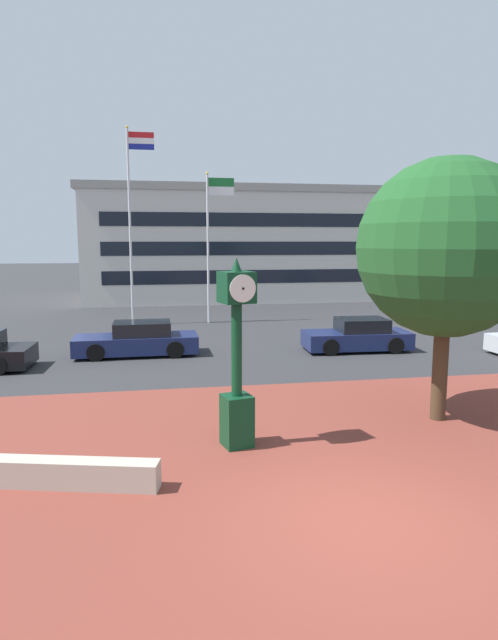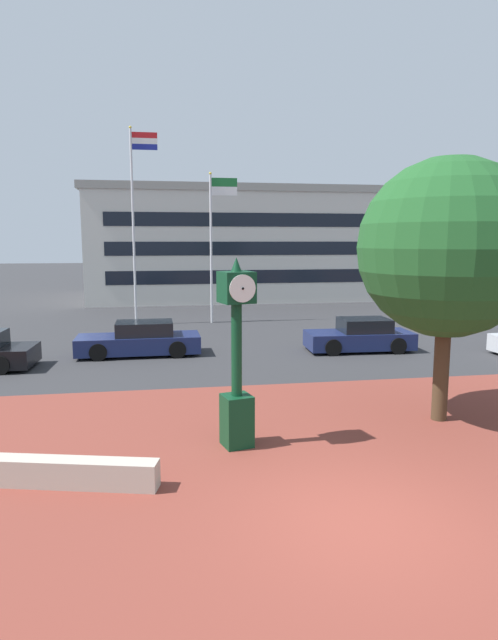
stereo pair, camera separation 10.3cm
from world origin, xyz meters
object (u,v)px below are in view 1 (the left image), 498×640
object	(u,v)px
plaza_tree	(452,252)
flagpole_primary	(132,214)
car_street_far	(138,340)
civic_building	(269,244)
car_street_near	(358,336)
flagpole_secondary	(211,236)
street_clock	(237,361)

from	to	relation	value
plaza_tree	flagpole_primary	xyz separation A→B (m)	(-8.00, 16.27, 1.55)
car_street_far	civic_building	world-z (taller)	civic_building
flagpole_primary	car_street_near	bearing A→B (deg)	-42.77
flagpole_primary	flagpole_secondary	world-z (taller)	flagpole_primary
flagpole_primary	flagpole_secondary	distance (m)	4.10
street_clock	civic_building	distance (m)	31.64
street_clock	plaza_tree	xyz separation A→B (m)	(5.31, 1.00, 2.20)
car_street_near	civic_building	distance (m)	21.97
civic_building	flagpole_secondary	bearing A→B (deg)	-114.03
plaza_tree	flagpole_secondary	world-z (taller)	flagpole_secondary
plaza_tree	flagpole_secondary	bearing A→B (deg)	103.95
plaza_tree	civic_building	bearing A→B (deg)	86.23
plaza_tree	car_street_near	distance (m)	8.81
street_clock	flagpole_secondary	size ratio (longest dim) A/B	0.51
flagpole_secondary	civic_building	xyz separation A→B (m)	(6.00, 13.45, -0.49)
flagpole_secondary	flagpole_primary	bearing A→B (deg)	180.00
civic_building	car_street_far	bearing A→B (deg)	-114.47
plaza_tree	car_street_far	bearing A→B (deg)	131.46
flagpole_primary	civic_building	world-z (taller)	flagpole_primary
plaza_tree	flagpole_primary	size ratio (longest dim) A/B	0.63
street_clock	car_street_far	bearing A→B (deg)	90.00
flagpole_secondary	civic_building	world-z (taller)	civic_building
plaza_tree	car_street_far	xyz separation A→B (m)	(-7.64, 8.64, -3.47)
flagpole_primary	flagpole_secondary	xyz separation A→B (m)	(3.96, 0.00, -1.07)
car_street_far	flagpole_secondary	bearing A→B (deg)	-25.92
flagpole_primary	civic_building	distance (m)	16.80
street_clock	flagpole_secondary	xyz separation A→B (m)	(1.27, 17.27, 2.69)
car_street_near	car_street_far	xyz separation A→B (m)	(-8.53, 0.60, 0.00)
flagpole_primary	car_street_far	bearing A→B (deg)	-87.27
plaza_tree	flagpole_secondary	size ratio (longest dim) A/B	0.80
street_clock	flagpole_secondary	bearing A→B (deg)	72.23
flagpole_primary	civic_building	xyz separation A→B (m)	(9.96, 13.45, -1.56)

